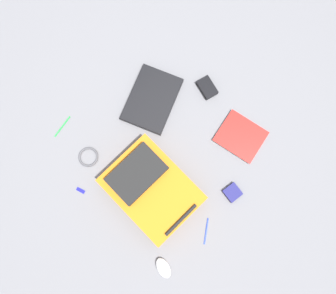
{
  "coord_description": "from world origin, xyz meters",
  "views": [
    {
      "loc": [
        0.18,
        0.2,
        1.68
      ],
      "look_at": [
        -0.0,
        0.01,
        0.02
      ],
      "focal_mm": 33.62,
      "sensor_mm": 36.0,
      "label": 1
    }
  ],
  "objects_px": {
    "laptop": "(152,99)",
    "usb_stick": "(81,190)",
    "computer_mouse": "(163,268)",
    "cable_coil": "(88,157)",
    "backpack": "(151,188)",
    "earbud_pouch": "(232,192)",
    "pen_blue": "(62,126)",
    "book_manual": "(241,137)",
    "power_brick": "(207,88)",
    "pen_black": "(206,231)"
  },
  "relations": [
    {
      "from": "laptop",
      "to": "usb_stick",
      "type": "distance_m",
      "value": 0.62
    },
    {
      "from": "computer_mouse",
      "to": "cable_coil",
      "type": "xyz_separation_m",
      "value": [
        -0.11,
        -0.69,
        -0.01
      ]
    },
    {
      "from": "backpack",
      "to": "laptop",
      "type": "distance_m",
      "value": 0.49
    },
    {
      "from": "computer_mouse",
      "to": "earbud_pouch",
      "type": "xyz_separation_m",
      "value": [
        -0.52,
        -0.01,
        -0.01
      ]
    },
    {
      "from": "backpack",
      "to": "pen_blue",
      "type": "relative_size",
      "value": 3.26
    },
    {
      "from": "backpack",
      "to": "book_manual",
      "type": "height_order",
      "value": "backpack"
    },
    {
      "from": "cable_coil",
      "to": "power_brick",
      "type": "distance_m",
      "value": 0.75
    },
    {
      "from": "power_brick",
      "to": "pen_black",
      "type": "xyz_separation_m",
      "value": [
        0.55,
        0.54,
        -0.01
      ]
    },
    {
      "from": "computer_mouse",
      "to": "earbud_pouch",
      "type": "bearing_deg",
      "value": -163.27
    },
    {
      "from": "laptop",
      "to": "pen_black",
      "type": "height_order",
      "value": "laptop"
    },
    {
      "from": "cable_coil",
      "to": "power_brick",
      "type": "height_order",
      "value": "power_brick"
    },
    {
      "from": "book_manual",
      "to": "computer_mouse",
      "type": "bearing_deg",
      "value": 13.84
    },
    {
      "from": "backpack",
      "to": "earbud_pouch",
      "type": "height_order",
      "value": "backpack"
    },
    {
      "from": "backpack",
      "to": "cable_coil",
      "type": "relative_size",
      "value": 4.15
    },
    {
      "from": "pen_black",
      "to": "earbud_pouch",
      "type": "relative_size",
      "value": 1.72
    },
    {
      "from": "book_manual",
      "to": "usb_stick",
      "type": "xyz_separation_m",
      "value": [
        0.81,
        -0.39,
        -0.01
      ]
    },
    {
      "from": "pen_blue",
      "to": "earbud_pouch",
      "type": "xyz_separation_m",
      "value": [
        -0.4,
        0.9,
        0.01
      ]
    },
    {
      "from": "pen_blue",
      "to": "pen_black",
      "type": "bearing_deg",
      "value": 99.77
    },
    {
      "from": "computer_mouse",
      "to": "usb_stick",
      "type": "height_order",
      "value": "computer_mouse"
    },
    {
      "from": "backpack",
      "to": "pen_black",
      "type": "height_order",
      "value": "backpack"
    },
    {
      "from": "laptop",
      "to": "earbud_pouch",
      "type": "relative_size",
      "value": 5.25
    },
    {
      "from": "laptop",
      "to": "book_manual",
      "type": "distance_m",
      "value": 0.52
    },
    {
      "from": "backpack",
      "to": "cable_coil",
      "type": "height_order",
      "value": "backpack"
    },
    {
      "from": "cable_coil",
      "to": "usb_stick",
      "type": "xyz_separation_m",
      "value": [
        0.15,
        0.1,
        -0.0
      ]
    },
    {
      "from": "book_manual",
      "to": "usb_stick",
      "type": "distance_m",
      "value": 0.9
    },
    {
      "from": "laptop",
      "to": "pen_black",
      "type": "xyz_separation_m",
      "value": [
        0.29,
        0.7,
        -0.01
      ]
    },
    {
      "from": "book_manual",
      "to": "power_brick",
      "type": "distance_m",
      "value": 0.33
    },
    {
      "from": "backpack",
      "to": "pen_black",
      "type": "relative_size",
      "value": 3.35
    },
    {
      "from": "backpack",
      "to": "computer_mouse",
      "type": "height_order",
      "value": "backpack"
    },
    {
      "from": "book_manual",
      "to": "computer_mouse",
      "type": "xyz_separation_m",
      "value": [
        0.77,
        0.19,
        0.01
      ]
    },
    {
      "from": "cable_coil",
      "to": "usb_stick",
      "type": "distance_m",
      "value": 0.18
    },
    {
      "from": "earbud_pouch",
      "to": "usb_stick",
      "type": "bearing_deg",
      "value": -45.39
    },
    {
      "from": "laptop",
      "to": "pen_black",
      "type": "distance_m",
      "value": 0.76
    },
    {
      "from": "cable_coil",
      "to": "usb_stick",
      "type": "relative_size",
      "value": 2.32
    },
    {
      "from": "earbud_pouch",
      "to": "usb_stick",
      "type": "relative_size",
      "value": 1.67
    },
    {
      "from": "laptop",
      "to": "usb_stick",
      "type": "bearing_deg",
      "value": 8.47
    },
    {
      "from": "book_manual",
      "to": "cable_coil",
      "type": "relative_size",
      "value": 2.54
    },
    {
      "from": "computer_mouse",
      "to": "pen_black",
      "type": "distance_m",
      "value": 0.28
    },
    {
      "from": "laptop",
      "to": "cable_coil",
      "type": "distance_m",
      "value": 0.46
    },
    {
      "from": "backpack",
      "to": "pen_blue",
      "type": "height_order",
      "value": "backpack"
    },
    {
      "from": "backpack",
      "to": "laptop",
      "type": "height_order",
      "value": "backpack"
    },
    {
      "from": "pen_blue",
      "to": "power_brick",
      "type": "bearing_deg",
      "value": 150.62
    },
    {
      "from": "backpack",
      "to": "power_brick",
      "type": "xyz_separation_m",
      "value": [
        -0.6,
        -0.18,
        -0.06
      ]
    },
    {
      "from": "backpack",
      "to": "usb_stick",
      "type": "xyz_separation_m",
      "value": [
        0.27,
        -0.25,
        -0.07
      ]
    },
    {
      "from": "earbud_pouch",
      "to": "usb_stick",
      "type": "distance_m",
      "value": 0.8
    },
    {
      "from": "pen_blue",
      "to": "earbud_pouch",
      "type": "distance_m",
      "value": 0.98
    },
    {
      "from": "cable_coil",
      "to": "usb_stick",
      "type": "height_order",
      "value": "cable_coil"
    },
    {
      "from": "computer_mouse",
      "to": "power_brick",
      "type": "distance_m",
      "value": 0.98
    },
    {
      "from": "book_manual",
      "to": "pen_blue",
      "type": "xyz_separation_m",
      "value": [
        0.65,
        -0.72,
        -0.01
      ]
    },
    {
      "from": "book_manual",
      "to": "cable_coil",
      "type": "bearing_deg",
      "value": -36.94
    }
  ]
}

